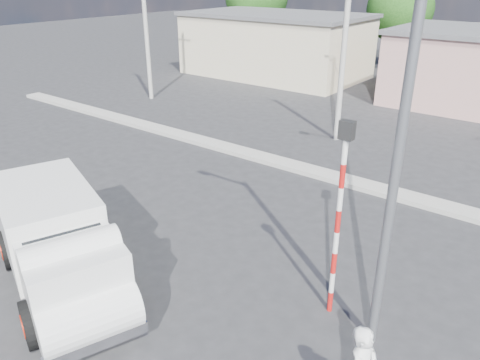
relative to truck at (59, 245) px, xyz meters
The scene contains 6 objects.
ground_plane 2.88m from the truck, 39.67° to the left, with size 120.00×120.00×0.00m, color #29292C.
median 9.93m from the truck, 78.31° to the left, with size 40.00×0.80×0.16m, color #99968E.
truck is the anchor object (origin of this frame).
traffic_pole 6.23m from the truck, 31.27° to the left, with size 0.28×0.18×4.36m.
streetlight 7.72m from the truck, 24.97° to the left, with size 2.34×0.22×9.00m.
building_row 23.88m from the truck, 82.54° to the left, with size 37.80×7.30×4.44m.
Camera 1 is at (6.68, -6.25, 6.88)m, focal length 35.00 mm.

